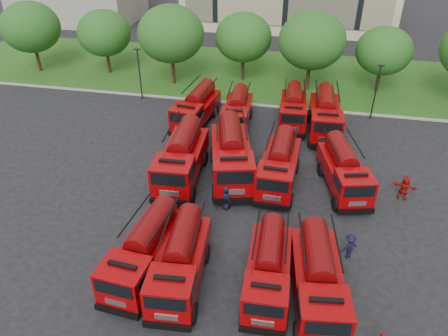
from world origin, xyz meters
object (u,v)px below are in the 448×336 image
(fire_truck_1, at_px, (180,261))
(firefighter_3, at_px, (347,257))
(fire_truck_2, at_px, (268,269))
(fire_truck_5, at_px, (231,154))
(firefighter_4, at_px, (226,208))
(fire_truck_7, at_px, (344,170))
(fire_truck_11, at_px, (325,115))
(fire_truck_9, at_px, (237,111))
(fire_truck_10, at_px, (293,108))
(fire_truck_3, at_px, (318,279))
(firefighter_5, at_px, (401,199))
(fire_truck_0, at_px, (145,250))
(fire_truck_8, at_px, (196,108))
(fire_truck_4, at_px, (182,157))
(fire_truck_6, at_px, (279,165))

(fire_truck_1, distance_m, firefighter_3, 9.73)
(fire_truck_2, xyz_separation_m, fire_truck_5, (-3.84, 10.10, 0.37))
(fire_truck_2, distance_m, firefighter_4, 7.30)
(fire_truck_7, height_order, fire_truck_11, fire_truck_11)
(fire_truck_2, distance_m, fire_truck_9, 18.58)
(fire_truck_7, height_order, firefighter_4, fire_truck_7)
(fire_truck_2, xyz_separation_m, fire_truck_11, (2.71, 18.28, 0.22))
(fire_truck_7, distance_m, fire_truck_10, 10.17)
(fire_truck_5, relative_size, fire_truck_9, 1.29)
(fire_truck_3, bearing_deg, fire_truck_2, 165.83)
(fire_truck_5, bearing_deg, firefighter_5, -15.86)
(fire_truck_0, relative_size, fire_truck_1, 1.02)
(fire_truck_1, bearing_deg, fire_truck_11, 64.18)
(fire_truck_8, bearing_deg, fire_truck_3, -52.23)
(fire_truck_5, distance_m, fire_truck_10, 10.04)
(fire_truck_0, height_order, firefighter_4, fire_truck_0)
(fire_truck_3, relative_size, fire_truck_11, 0.96)
(fire_truck_8, xyz_separation_m, fire_truck_10, (8.34, 1.77, -0.09))
(fire_truck_2, height_order, fire_truck_3, fire_truck_3)
(fire_truck_4, distance_m, fire_truck_6, 6.90)
(fire_truck_7, xyz_separation_m, fire_truck_9, (-8.86, 7.85, -0.07))
(fire_truck_6, xyz_separation_m, firefighter_3, (4.67, -6.56, -1.60))
(fire_truck_2, bearing_deg, fire_truck_3, -8.88)
(fire_truck_0, xyz_separation_m, fire_truck_3, (9.18, -0.20, 0.00))
(fire_truck_5, distance_m, fire_truck_6, 3.48)
(fire_truck_2, height_order, fire_truck_7, fire_truck_7)
(fire_truck_7, height_order, firefighter_5, fire_truck_7)
(fire_truck_4, xyz_separation_m, firefighter_3, (11.55, -5.94, -1.76))
(firefighter_3, distance_m, firefighter_4, 8.34)
(fire_truck_5, bearing_deg, fire_truck_1, -107.87)
(fire_truck_4, distance_m, firefighter_3, 13.10)
(fire_truck_3, xyz_separation_m, fire_truck_9, (-7.32, 18.25, -0.10))
(firefighter_3, bearing_deg, fire_truck_8, -83.43)
(fire_truck_9, bearing_deg, fire_truck_3, -71.41)
(firefighter_4, distance_m, firefighter_5, 12.09)
(fire_truck_2, bearing_deg, fire_truck_5, 108.83)
(firefighter_4, relative_size, firefighter_5, 0.98)
(fire_truck_2, relative_size, fire_truck_9, 0.99)
(fire_truck_0, bearing_deg, fire_truck_1, -3.81)
(fire_truck_5, xyz_separation_m, firefighter_4, (0.36, -3.85, -1.82))
(firefighter_5, bearing_deg, fire_truck_7, 11.47)
(firefighter_3, relative_size, firefighter_5, 0.91)
(firefighter_3, bearing_deg, fire_truck_4, -61.97)
(fire_truck_11, bearing_deg, fire_truck_4, -139.86)
(fire_truck_3, distance_m, firefighter_3, 4.23)
(fire_truck_9, distance_m, firefighter_5, 15.42)
(fire_truck_7, relative_size, firefighter_3, 4.30)
(fire_truck_10, bearing_deg, fire_truck_4, -127.77)
(fire_truck_10, height_order, firefighter_3, fire_truck_10)
(fire_truck_4, height_order, fire_truck_11, fire_truck_4)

